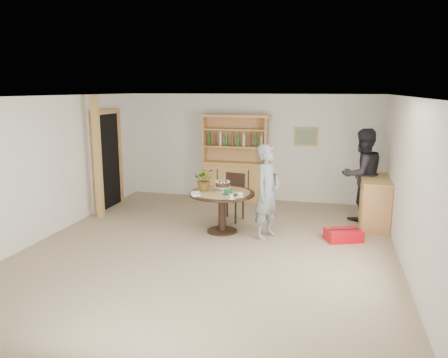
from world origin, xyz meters
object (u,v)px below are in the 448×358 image
at_px(sideboard, 374,202).
at_px(dining_chair, 233,194).
at_px(dining_table, 222,200).
at_px(adult_person, 362,175).
at_px(hutch, 235,172).
at_px(red_suitcase, 343,235).
at_px(teen_boy, 267,192).

bearing_deg(sideboard, dining_chair, -174.35).
bearing_deg(dining_table, adult_person, 29.74).
bearing_deg(hutch, dining_table, -83.29).
xyz_separation_m(adult_person, red_suitcase, (-0.34, -1.39, -0.83)).
xyz_separation_m(sideboard, dining_chair, (-2.75, -0.27, 0.06)).
relative_size(hutch, adult_person, 1.10).
relative_size(sideboard, dining_table, 1.05).
distance_m(dining_chair, teen_boy, 1.28).
bearing_deg(teen_boy, dining_chair, 65.12).
height_order(dining_chair, adult_person, adult_person).
bearing_deg(dining_table, red_suitcase, 1.39).
bearing_deg(hutch, red_suitcase, -42.91).
height_order(adult_person, red_suitcase, adult_person).
height_order(sideboard, dining_table, sideboard).
relative_size(dining_chair, adult_person, 0.51).
bearing_deg(sideboard, dining_table, -158.31).
distance_m(dining_table, red_suitcase, 2.24).
height_order(hutch, adult_person, hutch).
relative_size(dining_table, red_suitcase, 1.70).
bearing_deg(red_suitcase, dining_chair, 138.08).
xyz_separation_m(sideboard, teen_boy, (-1.91, -1.20, 0.36)).
bearing_deg(dining_chair, red_suitcase, -7.28).
bearing_deg(dining_chair, adult_person, 26.15).
distance_m(hutch, red_suitcase, 3.41).
height_order(dining_table, red_suitcase, dining_table).
height_order(sideboard, adult_person, adult_person).
distance_m(hutch, teen_boy, 2.69).
distance_m(dining_table, dining_chair, 0.83).
xyz_separation_m(hutch, dining_chair, (0.29, -1.51, -0.15)).
distance_m(teen_boy, adult_person, 2.28).
xyz_separation_m(dining_table, dining_chair, (0.02, 0.83, -0.07)).
bearing_deg(red_suitcase, dining_table, 159.13).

